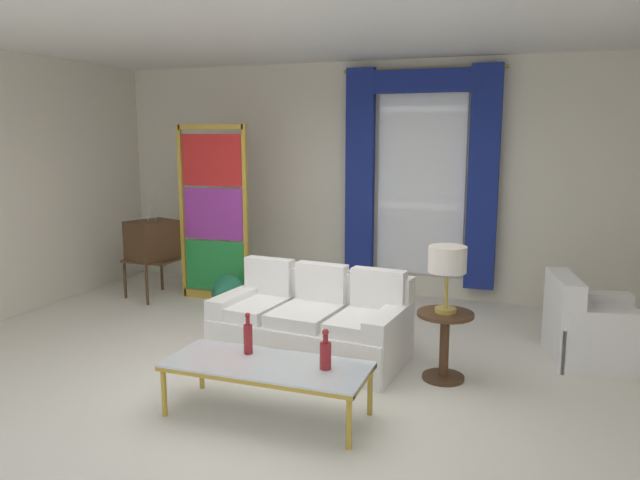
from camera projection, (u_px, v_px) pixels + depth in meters
name	position (u px, v px, depth m)	size (l,w,h in m)	color
ground_plane	(283.00, 373.00, 5.34)	(16.00, 16.00, 0.00)	silver
wall_rear	(374.00, 179.00, 7.92)	(8.00, 0.12, 3.00)	silver
wall_left	(5.00, 186.00, 6.86)	(0.12, 7.00, 3.00)	silver
ceiling_slab	(313.00, 31.00, 5.56)	(8.00, 7.60, 0.04)	white
curtained_window	(420.00, 162.00, 7.51)	(2.00, 0.17, 2.70)	white
couch_white_long	(314.00, 324.00, 5.73)	(1.84, 1.09, 0.86)	white
coffee_table	(267.00, 368.00, 4.48)	(1.52, 0.62, 0.41)	silver
bottle_blue_decanter	(248.00, 337.00, 4.66)	(0.07, 0.07, 0.33)	maroon
bottle_crystal_tall	(325.00, 353.00, 4.35)	(0.08, 0.08, 0.30)	maroon
vintage_tv	(153.00, 242.00, 7.73)	(0.68, 0.73, 1.35)	#472D19
armchair_white	(590.00, 331.00, 5.59)	(0.95, 0.94, 0.80)	white
stained_glass_divider	(213.00, 217.00, 7.57)	(0.95, 0.05, 2.20)	gold
peacock_figurine	(223.00, 294.00, 7.14)	(0.44, 0.60, 0.50)	beige
round_side_table	(444.00, 339.00, 5.16)	(0.48, 0.48, 0.59)	#472D19
table_lamp_brass	(447.00, 262.00, 5.04)	(0.32, 0.32, 0.57)	#B29338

